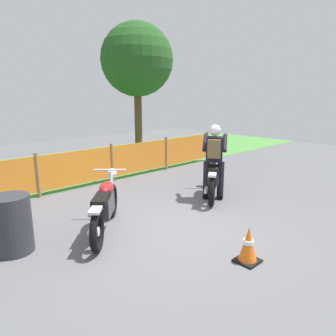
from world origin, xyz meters
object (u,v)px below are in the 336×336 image
motorcycle_lead (105,206)px  motorcycle_trailing (214,175)px  rider_trailing (214,158)px  traffic_cone (248,245)px  spare_drum (12,224)px

motorcycle_lead → motorcycle_trailing: 2.93m
rider_trailing → traffic_cone: rider_trailing is taller
motorcycle_lead → motorcycle_trailing: size_ratio=0.89×
rider_trailing → traffic_cone: (-1.84, -2.10, -0.69)m
motorcycle_lead → rider_trailing: (2.75, -0.16, 0.48)m
motorcycle_lead → traffic_cone: size_ratio=3.00×
motorcycle_lead → traffic_cone: (0.91, -2.25, -0.21)m
rider_trailing → spare_drum: size_ratio=1.92×
motorcycle_lead → motorcycle_trailing: motorcycle_trailing is taller
motorcycle_trailing → spare_drum: bearing=139.7°
motorcycle_trailing → traffic_cone: motorcycle_trailing is taller
spare_drum → motorcycle_lead: bearing=-13.5°
rider_trailing → traffic_cone: 2.88m
traffic_cone → spare_drum: 3.48m
motorcycle_trailing → spare_drum: (-4.34, 0.36, -0.05)m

